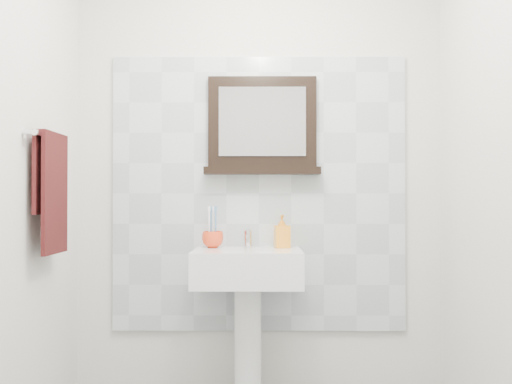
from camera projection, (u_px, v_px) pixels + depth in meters
back_wall at (259, 175)px, 3.29m from camera, size 2.00×0.01×2.50m
front_wall at (256, 124)px, 1.10m from camera, size 2.00×0.01×2.50m
splashback at (259, 193)px, 3.28m from camera, size 1.60×0.02×1.50m
pedestal_sink at (248, 285)px, 3.06m from camera, size 0.55×0.44×0.96m
toothbrush_cup at (213, 239)px, 3.17m from camera, size 0.14×0.14×0.09m
toothbrushes at (212, 225)px, 3.18m from camera, size 0.05×0.04×0.21m
soap_dispenser at (282, 231)px, 3.18m from camera, size 0.09×0.09×0.18m
framed_mirror at (262, 128)px, 3.26m from camera, size 0.63×0.11×0.53m
towel_bar at (50, 137)px, 2.72m from camera, size 0.07×0.40×0.03m
hand_towel at (51, 183)px, 2.72m from camera, size 0.06×0.30×0.55m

